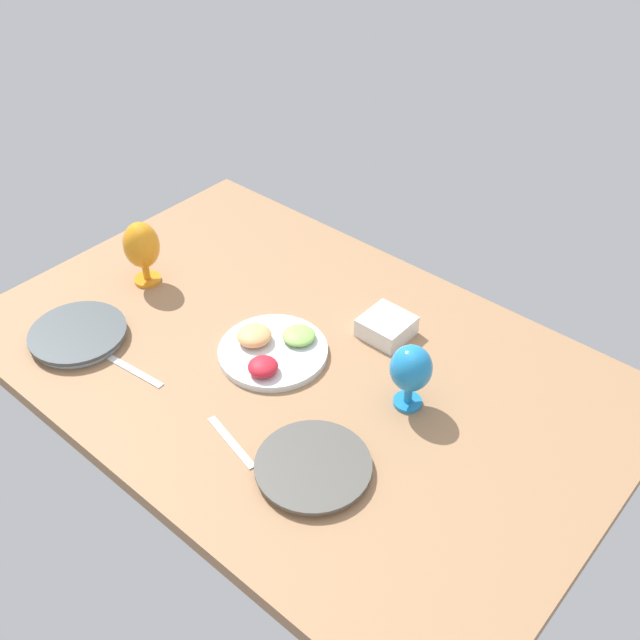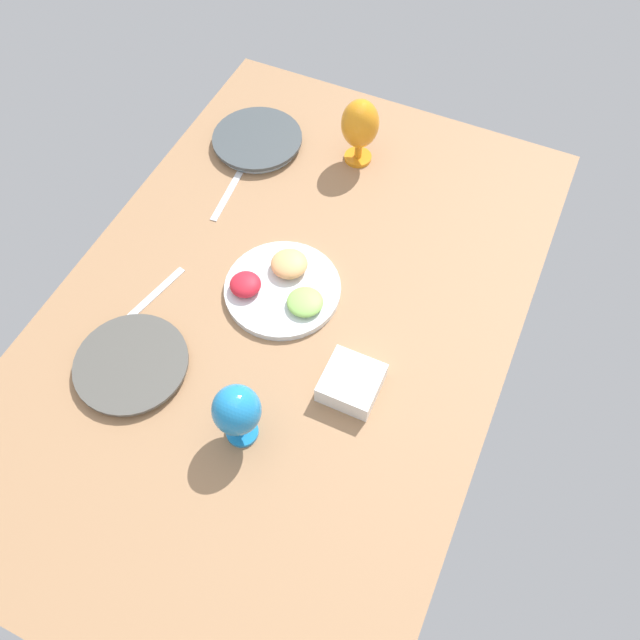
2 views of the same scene
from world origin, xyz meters
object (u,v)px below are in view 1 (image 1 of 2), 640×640
(fruit_platter, at_px, (272,349))
(hurricane_glass_blue, at_px, (411,370))
(square_bowl_white, at_px, (387,326))
(dinner_plate_right, at_px, (78,335))
(hurricane_glass_orange, at_px, (142,247))
(dinner_plate_left, at_px, (313,467))

(fruit_platter, height_order, hurricane_glass_blue, hurricane_glass_blue)
(fruit_platter, distance_m, square_bowl_white, 0.30)
(dinner_plate_right, height_order, hurricane_glass_blue, hurricane_glass_blue)
(fruit_platter, height_order, hurricane_glass_orange, hurricane_glass_orange)
(dinner_plate_right, distance_m, square_bowl_white, 0.79)
(dinner_plate_left, distance_m, hurricane_glass_orange, 0.83)
(fruit_platter, bearing_deg, square_bowl_white, -124.29)
(fruit_platter, xyz_separation_m, hurricane_glass_orange, (0.48, 0.01, 0.10))
(fruit_platter, bearing_deg, dinner_plate_right, 34.06)
(hurricane_glass_blue, bearing_deg, dinner_plate_right, 25.28)
(dinner_plate_left, bearing_deg, dinner_plate_right, 5.60)
(dinner_plate_left, relative_size, dinner_plate_right, 1.01)
(dinner_plate_right, distance_m, hurricane_glass_blue, 0.86)
(dinner_plate_right, bearing_deg, fruit_platter, -145.94)
(hurricane_glass_blue, bearing_deg, dinner_plate_left, 83.09)
(dinner_plate_left, xyz_separation_m, hurricane_glass_blue, (-0.04, -0.29, 0.10))
(fruit_platter, xyz_separation_m, square_bowl_white, (-0.17, -0.25, 0.01))
(dinner_plate_right, bearing_deg, square_bowl_white, -137.85)
(hurricane_glass_blue, distance_m, hurricane_glass_orange, 0.84)
(dinner_plate_left, relative_size, hurricane_glass_orange, 1.33)
(fruit_platter, height_order, square_bowl_white, fruit_platter)
(dinner_plate_right, bearing_deg, hurricane_glass_blue, -154.72)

